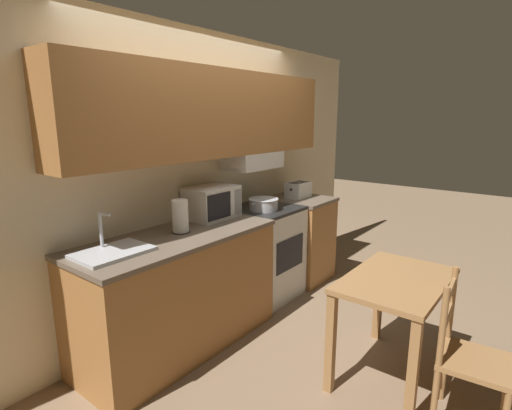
{
  "coord_description": "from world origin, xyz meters",
  "views": [
    {
      "loc": [
        -2.55,
        -2.6,
        1.82
      ],
      "look_at": [
        0.05,
        -0.58,
        1.08
      ],
      "focal_mm": 28.0,
      "sensor_mm": 36.0,
      "label": 1
    }
  ],
  "objects": [
    {
      "name": "dining_table",
      "position": [
        0.04,
        -1.8,
        0.61
      ],
      "size": [
        0.92,
        0.6,
        0.74
      ],
      "color": "#9E7042",
      "rests_on": "ground_plane"
    },
    {
      "name": "stove_range",
      "position": [
        0.53,
        -0.31,
        0.46
      ],
      "size": [
        0.65,
        0.63,
        0.93
      ],
      "color": "silver",
      "rests_on": "ground_plane"
    },
    {
      "name": "lower_counter_right_stub",
      "position": [
        1.16,
        -0.33,
        0.47
      ],
      "size": [
        0.59,
        0.68,
        0.93
      ],
      "color": "#A36B38",
      "rests_on": "ground_plane"
    },
    {
      "name": "sink_basin",
      "position": [
        -1.16,
        -0.33,
        0.95
      ],
      "size": [
        0.48,
        0.33,
        0.27
      ],
      "color": "#B7BABF",
      "rests_on": "lower_counter_main"
    },
    {
      "name": "paper_towel_roll",
      "position": [
        -0.55,
        -0.3,
        1.06
      ],
      "size": [
        0.14,
        0.14,
        0.26
      ],
      "color": "black",
      "rests_on": "lower_counter_main"
    },
    {
      "name": "chair_left_of_table",
      "position": [
        -0.16,
        -2.31,
        0.44
      ],
      "size": [
        0.41,
        0.41,
        0.92
      ],
      "rotation": [
        0.0,
        0.0,
        0.08
      ],
      "color": "#9E7042",
      "rests_on": "ground_plane"
    },
    {
      "name": "wall_back",
      "position": [
        0.01,
        -0.07,
        1.55
      ],
      "size": [
        5.28,
        0.38,
        2.55
      ],
      "color": "beige",
      "rests_on": "ground_plane"
    },
    {
      "name": "microwave",
      "position": [
        -0.07,
        -0.18,
        1.07
      ],
      "size": [
        0.45,
        0.32,
        0.28
      ],
      "color": "silver",
      "rests_on": "lower_counter_main"
    },
    {
      "name": "lower_counter_main",
      "position": [
        -0.62,
        -0.33,
        0.46
      ],
      "size": [
        1.66,
        0.68,
        0.93
      ],
      "color": "#A36B38",
      "rests_on": "ground_plane"
    },
    {
      "name": "ground_plane",
      "position": [
        0.0,
        0.0,
        0.0
      ],
      "size": [
        16.0,
        16.0,
        0.0
      ],
      "primitive_type": "plane",
      "color": "#7F664C"
    },
    {
      "name": "cooking_pot",
      "position": [
        0.45,
        -0.36,
        0.99
      ],
      "size": [
        0.37,
        0.29,
        0.11
      ],
      "color": "#B7BABF",
      "rests_on": "stove_range"
    },
    {
      "name": "toaster",
      "position": [
        1.16,
        -0.31,
        1.02
      ],
      "size": [
        0.29,
        0.19,
        0.17
      ],
      "color": "silver",
      "rests_on": "lower_counter_right_stub"
    }
  ]
}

